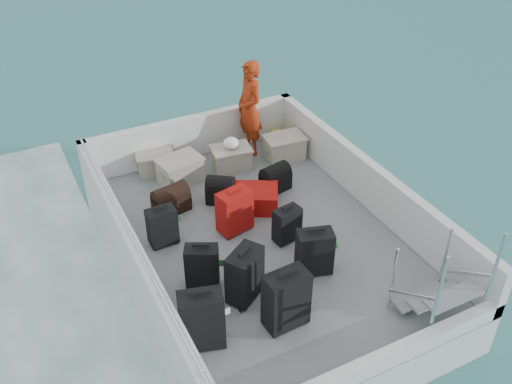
# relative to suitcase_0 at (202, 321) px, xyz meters

# --- Properties ---
(ground) EXTENTS (160.00, 160.00, 0.00)m
(ground) POSITION_rel_suitcase_0_xyz_m (1.39, 1.32, -0.98)
(ground) COLOR #1B5F5E
(ground) RESTS_ON ground
(ferry_hull) EXTENTS (3.60, 5.00, 0.60)m
(ferry_hull) POSITION_rel_suitcase_0_xyz_m (1.39, 1.32, -0.68)
(ferry_hull) COLOR silver
(ferry_hull) RESTS_ON ground
(deck) EXTENTS (3.30, 4.70, 0.02)m
(deck) POSITION_rel_suitcase_0_xyz_m (1.39, 1.32, -0.37)
(deck) COLOR slate
(deck) RESTS_ON ferry_hull
(deck_fittings) EXTENTS (3.60, 5.00, 0.90)m
(deck_fittings) POSITION_rel_suitcase_0_xyz_m (1.73, 1.00, 0.01)
(deck_fittings) COLOR silver
(deck_fittings) RESTS_ON deck
(suitcase_0) EXTENTS (0.53, 0.38, 0.73)m
(suitcase_0) POSITION_rel_suitcase_0_xyz_m (0.00, 0.00, 0.00)
(suitcase_0) COLOR black
(suitcase_0) RESTS_ON deck
(suitcase_1) EXTENTS (0.45, 0.38, 0.59)m
(suitcase_1) POSITION_rel_suitcase_0_xyz_m (0.35, 0.83, -0.07)
(suitcase_1) COLOR black
(suitcase_1) RESTS_ON deck
(suitcase_2) EXTENTS (0.38, 0.23, 0.55)m
(suitcase_2) POSITION_rel_suitcase_0_xyz_m (0.19, 1.81, -0.09)
(suitcase_2) COLOR black
(suitcase_2) RESTS_ON deck
(suitcase_3) EXTENTS (0.50, 0.31, 0.73)m
(suitcase_3) POSITION_rel_suitcase_0_xyz_m (0.93, -0.15, 0.00)
(suitcase_3) COLOR black
(suitcase_3) RESTS_ON deck
(suitcase_4) EXTENTS (0.53, 0.48, 0.68)m
(suitcase_4) POSITION_rel_suitcase_0_xyz_m (0.72, 0.44, -0.02)
(suitcase_4) COLOR black
(suitcase_4) RESTS_ON deck
(suitcase_5) EXTENTS (0.50, 0.36, 0.63)m
(suitcase_5) POSITION_rel_suitcase_0_xyz_m (1.15, 1.63, -0.05)
(suitcase_5) COLOR #950B0C
(suitcase_5) RESTS_ON deck
(suitcase_6) EXTENTS (0.50, 0.38, 0.61)m
(suitcase_6) POSITION_rel_suitcase_0_xyz_m (1.67, 0.45, -0.06)
(suitcase_6) COLOR black
(suitcase_6) RESTS_ON deck
(suitcase_7) EXTENTS (0.39, 0.26, 0.51)m
(suitcase_7) POSITION_rel_suitcase_0_xyz_m (1.67, 1.12, -0.11)
(suitcase_7) COLOR black
(suitcase_7) RESTS_ON deck
(suitcase_8) EXTENTS (0.91, 0.81, 0.30)m
(suitcase_8) POSITION_rel_suitcase_0_xyz_m (1.59, 2.01, -0.21)
(suitcase_8) COLOR #950B0C
(suitcase_8) RESTS_ON deck
(duffel_0) EXTENTS (0.55, 0.39, 0.32)m
(duffel_0) POSITION_rel_suitcase_0_xyz_m (0.54, 2.44, -0.20)
(duffel_0) COLOR black
(duffel_0) RESTS_ON deck
(duffel_1) EXTENTS (0.50, 0.47, 0.32)m
(duffel_1) POSITION_rel_suitcase_0_xyz_m (1.26, 2.35, -0.20)
(duffel_1) COLOR black
(duffel_1) RESTS_ON deck
(duffel_2) EXTENTS (0.47, 0.38, 0.32)m
(duffel_2) POSITION_rel_suitcase_0_xyz_m (2.12, 2.26, -0.20)
(duffel_2) COLOR black
(duffel_2) RESTS_ON deck
(crate_0) EXTENTS (0.60, 0.46, 0.33)m
(crate_0) POSITION_rel_suitcase_0_xyz_m (0.67, 3.52, -0.20)
(crate_0) COLOR #ABA395
(crate_0) RESTS_ON deck
(crate_1) EXTENTS (0.68, 0.53, 0.37)m
(crate_1) POSITION_rel_suitcase_0_xyz_m (0.93, 3.10, -0.18)
(crate_1) COLOR #ABA395
(crate_1) RESTS_ON deck
(crate_2) EXTENTS (0.63, 0.48, 0.35)m
(crate_2) POSITION_rel_suitcase_0_xyz_m (1.78, 3.08, -0.19)
(crate_2) COLOR #ABA395
(crate_2) RESTS_ON deck
(crate_3) EXTENTS (0.63, 0.46, 0.36)m
(crate_3) POSITION_rel_suitcase_0_xyz_m (2.68, 2.98, -0.18)
(crate_3) COLOR #ABA395
(crate_3) RESTS_ON deck
(yellow_bag) EXTENTS (0.28, 0.26, 0.22)m
(yellow_bag) POSITION_rel_suitcase_0_xyz_m (2.84, 3.52, -0.25)
(yellow_bag) COLOR yellow
(yellow_bag) RESTS_ON deck
(white_bag) EXTENTS (0.24, 0.24, 0.18)m
(white_bag) POSITION_rel_suitcase_0_xyz_m (1.78, 3.08, 0.07)
(white_bag) COLOR white
(white_bag) RESTS_ON crate_2
(passenger) EXTENTS (0.38, 0.59, 1.57)m
(passenger) POSITION_rel_suitcase_0_xyz_m (2.27, 3.42, 0.42)
(passenger) COLOR red
(passenger) RESTS_ON deck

